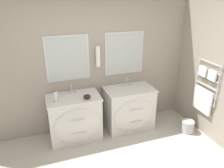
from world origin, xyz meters
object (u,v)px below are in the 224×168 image
at_px(toiletry_bottle, 56,96).
at_px(vanity_left, 75,118).
at_px(waste_bin, 188,126).
at_px(vanity_right, 130,108).
at_px(amenity_bowl, 87,97).

bearing_deg(toiletry_bottle, vanity_left, 11.15).
height_order(vanity_left, waste_bin, vanity_left).
distance_m(vanity_right, toiletry_bottle, 1.45).
distance_m(vanity_left, toiletry_bottle, 0.58).
bearing_deg(vanity_right, toiletry_bottle, -177.57).
bearing_deg(toiletry_bottle, waste_bin, -11.11).
bearing_deg(amenity_bowl, vanity_left, 153.05).
distance_m(vanity_left, amenity_bowl, 0.50).
xyz_separation_m(amenity_bowl, waste_bin, (1.86, -0.41, -0.74)).
bearing_deg(vanity_right, waste_bin, -27.51).
distance_m(vanity_left, vanity_right, 1.07).
distance_m(vanity_left, waste_bin, 2.16).
bearing_deg(toiletry_bottle, amenity_bowl, -5.86).
xyz_separation_m(vanity_left, vanity_right, (1.07, 0.00, 0.00)).
xyz_separation_m(toiletry_bottle, amenity_bowl, (0.51, -0.05, -0.06)).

